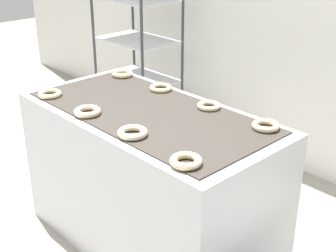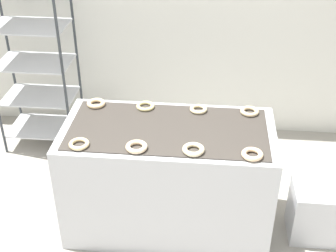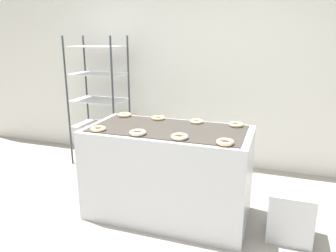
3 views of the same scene
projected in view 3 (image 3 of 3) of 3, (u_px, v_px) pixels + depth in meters
The scene contains 13 objects.
ground_plane at pixel (143, 251), 2.68m from camera, with size 14.00×14.00×0.00m, color #9E998E.
wall_back at pixel (206, 59), 4.23m from camera, with size 8.00×0.05×2.80m.
fryer_machine at pixel (168, 172), 3.13m from camera, with size 1.52×0.76×0.88m.
baking_rack_cart at pixel (99, 100), 4.38m from camera, with size 0.69×0.48×1.70m.
glaze_bin at pixel (290, 214), 2.81m from camera, with size 0.37×0.33×0.44m.
donut_near_left at pixel (98, 129), 2.94m from camera, with size 0.14×0.14×0.03m, color beige.
donut_near_midleft at pixel (138, 133), 2.82m from camera, with size 0.15×0.15×0.03m, color beige.
donut_near_midright at pixel (180, 137), 2.71m from camera, with size 0.15×0.15×0.03m, color beige.
donut_near_right at pixel (225, 142), 2.57m from camera, with size 0.14×0.14×0.03m, color beige.
donut_far_left at pixel (125, 115), 3.45m from camera, with size 0.14×0.14×0.03m, color beige.
donut_far_midleft at pixel (158, 118), 3.33m from camera, with size 0.14×0.14×0.03m, color beige.
donut_far_midright at pixel (197, 121), 3.19m from camera, with size 0.13×0.13×0.03m, color beige.
donut_far_right at pixel (236, 125), 3.07m from camera, with size 0.14×0.14×0.03m, color beige.
Camera 3 is at (0.95, -2.11, 1.71)m, focal length 35.00 mm.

